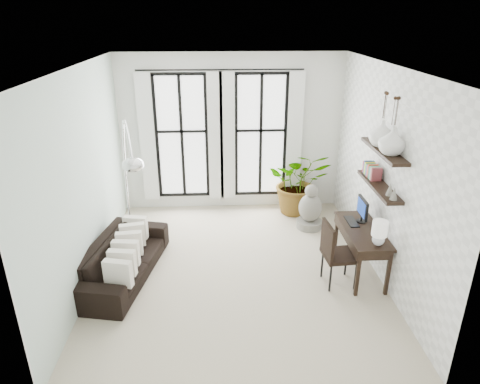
{
  "coord_description": "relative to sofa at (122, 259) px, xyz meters",
  "views": [
    {
      "loc": [
        -0.24,
        -5.97,
        3.88
      ],
      "look_at": [
        0.07,
        0.3,
        1.24
      ],
      "focal_mm": 32.0,
      "sensor_mm": 36.0,
      "label": 1
    }
  ],
  "objects": [
    {
      "name": "wall_left",
      "position": [
        -0.45,
        0.11,
        1.29
      ],
      "size": [
        0.0,
        5.0,
        5.0
      ],
      "primitive_type": "plane",
      "rotation": [
        1.57,
        0.0,
        1.57
      ],
      "color": "silver",
      "rests_on": "floor"
    },
    {
      "name": "wall_back",
      "position": [
        1.8,
        2.61,
        1.29
      ],
      "size": [
        4.5,
        0.0,
        4.5
      ],
      "primitive_type": "plane",
      "rotation": [
        1.57,
        0.0,
        0.0
      ],
      "color": "white",
      "rests_on": "floor"
    },
    {
      "name": "vase_b",
      "position": [
        3.91,
        0.06,
        1.95
      ],
      "size": [
        0.37,
        0.37,
        0.38
      ],
      "primitive_type": "imported",
      "color": "white",
      "rests_on": "shelf_upper"
    },
    {
      "name": "buddha",
      "position": [
        3.28,
        1.51,
        0.06
      ],
      "size": [
        0.5,
        0.5,
        0.89
      ],
      "color": "gray",
      "rests_on": "floor"
    },
    {
      "name": "plant",
      "position": [
        3.16,
        2.22,
        0.37
      ],
      "size": [
        1.27,
        1.12,
        1.37
      ],
      "primitive_type": "imported",
      "rotation": [
        0.0,
        0.0,
        -0.04
      ],
      "color": "#2D7228",
      "rests_on": "floor"
    },
    {
      "name": "windows",
      "position": [
        1.6,
        2.54,
        1.25
      ],
      "size": [
        3.26,
        0.13,
        2.65
      ],
      "color": "white",
      "rests_on": "wall_back"
    },
    {
      "name": "vase_a",
      "position": [
        3.91,
        -0.34,
        1.95
      ],
      "size": [
        0.37,
        0.37,
        0.38
      ],
      "primitive_type": "imported",
      "color": "white",
      "rests_on": "shelf_upper"
    },
    {
      "name": "arc_lamp",
      "position": [
        0.1,
        0.63,
        1.54
      ],
      "size": [
        0.74,
        1.51,
        2.4
      ],
      "color": "silver",
      "rests_on": "floor"
    },
    {
      "name": "desk_chair",
      "position": [
        3.25,
        -0.37,
        0.27
      ],
      "size": [
        0.53,
        0.53,
        1.03
      ],
      "rotation": [
        0.0,
        0.0,
        0.09
      ],
      "color": "black",
      "rests_on": "floor"
    },
    {
      "name": "floor",
      "position": [
        1.8,
        0.11,
        -0.31
      ],
      "size": [
        5.0,
        5.0,
        0.0
      ],
      "primitive_type": "plane",
      "color": "beige",
      "rests_on": "ground"
    },
    {
      "name": "wall_shelves",
      "position": [
        3.91,
        -0.05,
        1.41
      ],
      "size": [
        0.25,
        1.3,
        0.6
      ],
      "color": "black",
      "rests_on": "wall_right"
    },
    {
      "name": "desk",
      "position": [
        3.75,
        -0.14,
        0.41
      ],
      "size": [
        0.56,
        1.32,
        1.17
      ],
      "color": "black",
      "rests_on": "floor"
    },
    {
      "name": "wall_right",
      "position": [
        4.05,
        0.11,
        1.29
      ],
      "size": [
        0.0,
        5.0,
        5.0
      ],
      "primitive_type": "plane",
      "rotation": [
        1.57,
        0.0,
        -1.57
      ],
      "color": "white",
      "rests_on": "floor"
    },
    {
      "name": "sofa",
      "position": [
        0.0,
        0.0,
        0.0
      ],
      "size": [
        1.24,
        2.28,
        0.63
      ],
      "primitive_type": "imported",
      "rotation": [
        0.0,
        0.0,
        1.38
      ],
      "color": "black",
      "rests_on": "floor"
    },
    {
      "name": "ceiling",
      "position": [
        1.8,
        0.11,
        2.89
      ],
      "size": [
        5.0,
        5.0,
        0.0
      ],
      "primitive_type": "plane",
      "color": "white",
      "rests_on": "wall_back"
    },
    {
      "name": "throw_pillows",
      "position": [
        0.1,
        -0.0,
        0.19
      ],
      "size": [
        0.4,
        1.52,
        0.4
      ],
      "color": "white",
      "rests_on": "sofa"
    }
  ]
}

